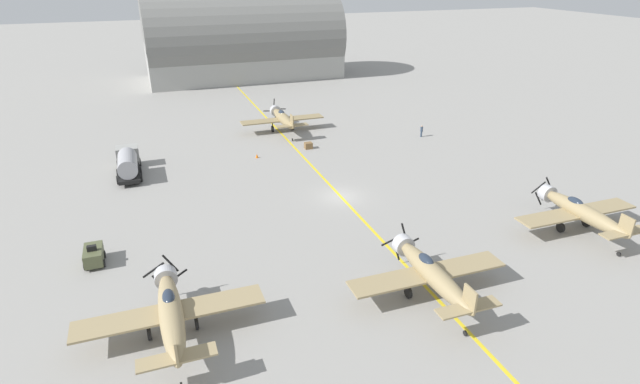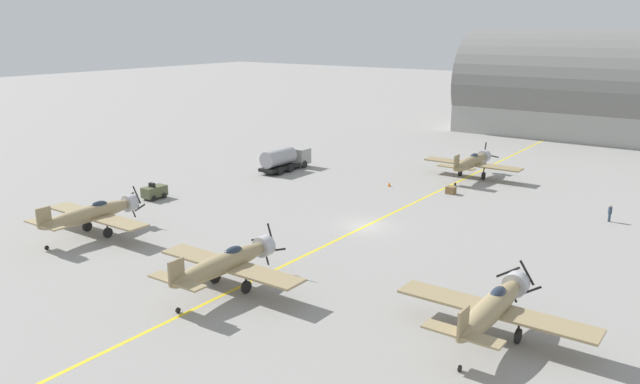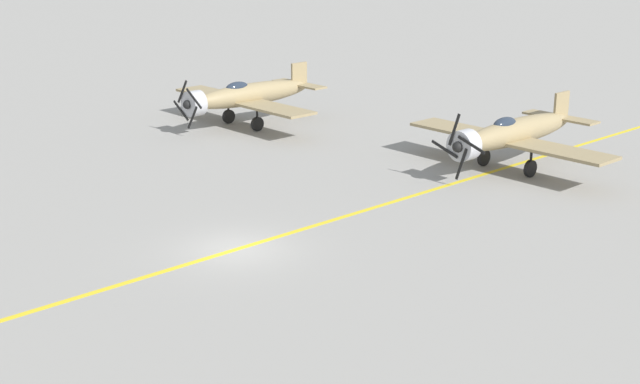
% 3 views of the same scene
% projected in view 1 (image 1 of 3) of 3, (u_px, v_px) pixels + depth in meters
% --- Properties ---
extents(ground_plane, '(400.00, 400.00, 0.00)m').
position_uv_depth(ground_plane, '(341.00, 197.00, 52.06)').
color(ground_plane, gray).
extents(taxiway_stripe, '(0.30, 160.00, 0.01)m').
position_uv_depth(taxiway_stripe, '(341.00, 196.00, 52.06)').
color(taxiway_stripe, yellow).
rests_on(taxiway_stripe, ground).
extents(airplane_near_right, '(12.00, 9.98, 3.65)m').
position_uv_depth(airplane_near_right, '(580.00, 211.00, 44.49)').
color(airplane_near_right, '#9B865D').
rests_on(airplane_near_right, ground).
extents(airplane_near_center, '(12.00, 9.98, 3.74)m').
position_uv_depth(airplane_near_center, '(431.00, 273.00, 35.62)').
color(airplane_near_center, '#9B865E').
rests_on(airplane_near_center, ground).
extents(airplane_near_left, '(12.00, 9.98, 3.65)m').
position_uv_depth(airplane_near_left, '(171.00, 312.00, 31.59)').
color(airplane_near_left, '#9E8960').
rests_on(airplane_near_left, ground).
extents(airplane_far_center, '(12.00, 9.98, 3.80)m').
position_uv_depth(airplane_far_center, '(283.00, 118.00, 71.52)').
color(airplane_far_center, '#948057').
rests_on(airplane_far_center, ground).
extents(fuel_tanker, '(2.67, 8.00, 2.98)m').
position_uv_depth(fuel_tanker, '(128.00, 162.00, 56.87)').
color(fuel_tanker, black).
rests_on(fuel_tanker, ground).
extents(tow_tractor, '(1.57, 2.60, 1.79)m').
position_uv_depth(tow_tractor, '(94.00, 255.00, 40.07)').
color(tow_tractor, '#515638').
rests_on(tow_tractor, ground).
extents(ground_crew_walking, '(0.36, 0.36, 1.65)m').
position_uv_depth(ground_crew_walking, '(421.00, 131.00, 69.78)').
color(ground_crew_walking, '#334256').
rests_on(ground_crew_walking, ground).
extents(supply_crate_by_tanker, '(1.01, 0.85, 0.82)m').
position_uv_depth(supply_crate_by_tanker, '(308.00, 146.00, 65.49)').
color(supply_crate_by_tanker, brown).
rests_on(supply_crate_by_tanker, ground).
extents(traffic_cone, '(0.36, 0.36, 0.55)m').
position_uv_depth(traffic_cone, '(257.00, 156.00, 62.40)').
color(traffic_cone, orange).
rests_on(traffic_cone, ground).
extents(hangar, '(39.25, 18.23, 18.23)m').
position_uv_depth(hangar, '(243.00, 43.00, 104.33)').
color(hangar, '#9E9E99').
rests_on(hangar, ground).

